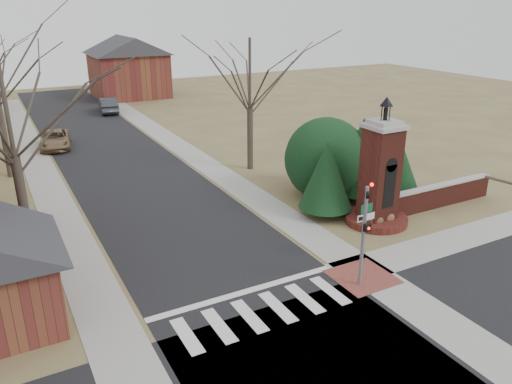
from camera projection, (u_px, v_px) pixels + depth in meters
ground at (275, 323)px, 17.62m from camera, size 120.00×120.00×0.00m
main_street at (119, 161)px, 35.69m from camera, size 8.00×70.00×0.01m
cross_street at (325, 375)px, 15.16m from camera, size 120.00×8.00×0.01m
crosswalk_zone at (264, 311)px, 18.28m from camera, size 8.00×2.20×0.02m
stop_bar at (245, 292)px, 19.51m from camera, size 8.00×0.35×0.02m
sidewalk_right_main at (187, 151)px, 38.01m from camera, size 2.00×60.00×0.02m
sidewalk_left at (41, 172)px, 33.36m from camera, size 2.00×60.00×0.02m
curb_apron at (362, 277)px, 20.58m from camera, size 2.40×2.40×0.02m
traffic_signal_pole at (365, 226)px, 19.10m from camera, size 0.28×0.41×4.50m
sign_post at (365, 222)px, 21.06m from camera, size 0.90×0.07×2.75m
brick_gate_monument at (379, 183)px, 24.98m from camera, size 3.20×3.20×6.47m
brick_garden_wall at (439, 195)px, 27.53m from camera, size 7.50×0.50×1.30m
house_distant_right at (128, 65)px, 59.32m from camera, size 8.80×8.80×7.30m
evergreen_near at (326, 174)px, 25.77m from camera, size 2.80×2.80×4.10m
evergreen_mid at (362, 154)px, 28.13m from camera, size 3.40×3.40×4.70m
evergreen_far at (400, 166)px, 28.45m from camera, size 2.40×2.40×3.30m
evergreen_mass at (326, 156)px, 28.59m from camera, size 4.80×4.80×4.80m
bare_tree_0 at (2, 84)px, 19.16m from camera, size 8.05×8.05×11.15m
bare_tree_3 at (250, 69)px, 31.74m from camera, size 7.00×7.00×9.70m
pickup_truck at (55, 139)px, 38.80m from camera, size 2.91×5.04×1.32m
distant_car at (108, 105)px, 51.33m from camera, size 2.23×4.91×1.56m
dry_shrub_left at (375, 219)px, 25.09m from camera, size 0.83×0.83×0.83m
dry_shrub_right at (386, 216)px, 25.40m from camera, size 0.86×0.86×0.86m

